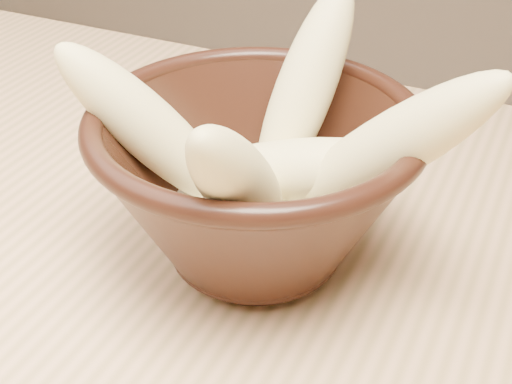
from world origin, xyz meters
TOP-DOWN VIEW (x-y plane):
  - bowl at (0.04, 0.10)m, footprint 0.20×0.20m
  - milk_puddle at (0.04, 0.10)m, footprint 0.11×0.11m
  - banana_upright at (0.05, 0.15)m, footprint 0.06×0.11m
  - banana_left at (-0.02, 0.08)m, footprint 0.13×0.08m
  - banana_right at (0.12, 0.11)m, footprint 0.14×0.04m
  - banana_across at (0.07, 0.11)m, footprint 0.14×0.07m
  - banana_front at (0.06, 0.05)m, footprint 0.05×0.13m

SIDE VIEW (x-z plane):
  - milk_puddle at x=0.04m, z-range 0.78..0.79m
  - bowl at x=0.04m, z-range 0.76..0.87m
  - banana_across at x=0.07m, z-range 0.79..0.85m
  - banana_left at x=-0.02m, z-range 0.78..0.91m
  - banana_front at x=0.06m, z-range 0.78..0.91m
  - banana_right at x=0.12m, z-range 0.78..0.92m
  - banana_upright at x=0.05m, z-range 0.78..0.92m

